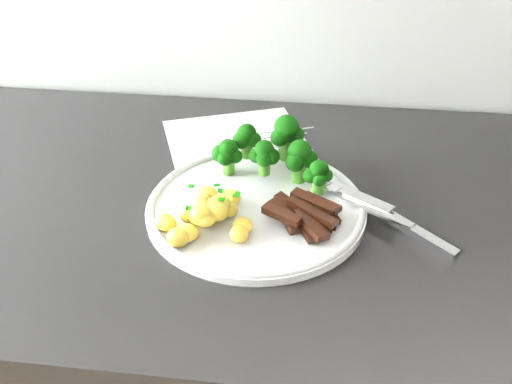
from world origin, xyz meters
name	(u,v)px	position (x,y,z in m)	size (l,w,h in m)	color
recipe_paper	(245,158)	(-0.14, 1.78, 0.90)	(0.30, 0.35, 0.00)	silver
plate	(256,206)	(-0.11, 1.65, 0.91)	(0.28, 0.28, 0.02)	white
broccoli	(274,150)	(-0.09, 1.72, 0.95)	(0.17, 0.11, 0.08)	#366D1B
potatoes	(206,213)	(-0.16, 1.60, 0.93)	(0.12, 0.12, 0.04)	gold
beef_strips	(306,216)	(-0.04, 1.62, 0.92)	(0.10, 0.10, 0.03)	black
fork	(360,203)	(0.02, 1.66, 0.92)	(0.14, 0.11, 0.02)	silver
knife	(399,222)	(0.07, 1.64, 0.91)	(0.18, 0.15, 0.02)	silver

